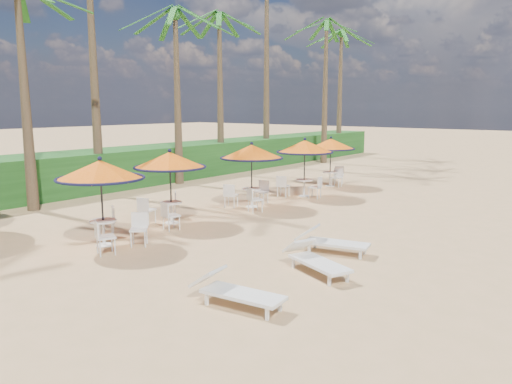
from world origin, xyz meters
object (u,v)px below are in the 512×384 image
station_4 (332,148)px  station_0 (103,181)px  lounger_mid (314,259)px  lounger_near (234,290)px  lounger_far (330,241)px  station_1 (169,169)px  station_3 (304,152)px  station_2 (251,160)px

station_4 → station_0: bearing=-88.3°
lounger_mid → station_0: bearing=-142.0°
station_4 → lounger_mid: (6.20, -11.57, -1.52)m
lounger_near → lounger_far: bearing=87.9°
station_1 → lounger_mid: size_ratio=1.20×
station_3 → lounger_mid: 10.19m
lounger_far → station_1: bearing=170.3°
station_3 → lounger_near: station_3 is taller
station_1 → station_4: station_1 is taller
station_1 → lounger_near: bearing=-32.5°
station_2 → lounger_far: bearing=-32.3°
station_3 → station_2: bearing=-95.9°
station_0 → lounger_near: station_0 is taller
station_4 → lounger_near: (6.03, -14.25, -1.53)m
station_2 → lounger_mid: station_2 is taller
station_0 → station_1: (-0.63, 2.96, -0.02)m
station_2 → lounger_mid: bearing=-40.4°
station_0 → station_3: station_3 is taller
lounger_mid → station_1: bearing=-169.3°
station_0 → lounger_mid: (5.81, 1.66, -1.51)m
station_2 → station_4: (-0.19, 6.46, 0.01)m
station_2 → station_1: bearing=-96.5°
lounger_near → lounger_mid: lounger_mid is taller
station_0 → station_3: size_ratio=0.99×
station_3 → lounger_near: size_ratio=1.27×
station_3 → lounger_far: bearing=-52.3°
station_0 → station_1: size_ratio=1.01×
lounger_mid → station_3: bearing=146.5°
station_0 → station_1: station_0 is taller
station_2 → station_3: station_3 is taller
station_1 → station_2: (0.43, 3.80, 0.02)m
station_0 → lounger_far: (5.27, 3.30, -1.52)m
station_1 → lounger_near: (6.27, -3.99, -1.50)m
station_0 → station_4: station_0 is taller
station_3 → station_4: station_3 is taller
station_0 → station_1: 3.03m
station_4 → lounger_mid: station_4 is taller
station_0 → station_4: bearing=91.7°
station_0 → lounger_mid: bearing=15.9°
station_0 → station_4: (-0.39, 13.23, 0.01)m
station_2 → lounger_near: (5.84, -7.79, -1.52)m
lounger_far → lounger_mid: bearing=-85.0°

